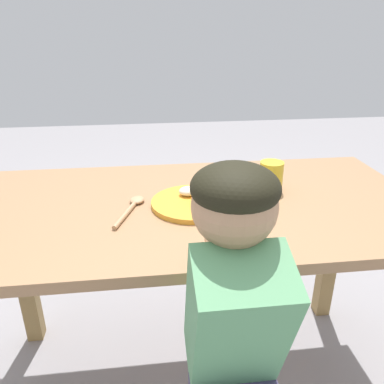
{
  "coord_description": "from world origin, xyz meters",
  "views": [
    {
      "loc": [
        -0.13,
        -1.05,
        1.22
      ],
      "look_at": [
        0.0,
        0.04,
        0.74
      ],
      "focal_mm": 36.05,
      "sensor_mm": 36.0,
      "label": 1
    }
  ],
  "objects_px": {
    "plate": "(197,201)",
    "person": "(233,382)",
    "spoon": "(132,206)",
    "fork": "(249,195)",
    "drinking_cup": "(271,176)"
  },
  "relations": [
    {
      "from": "drinking_cup",
      "to": "person",
      "type": "distance_m",
      "value": 0.65
    },
    {
      "from": "plate",
      "to": "spoon",
      "type": "height_order",
      "value": "plate"
    },
    {
      "from": "drinking_cup",
      "to": "plate",
      "type": "bearing_deg",
      "value": -161.22
    },
    {
      "from": "spoon",
      "to": "plate",
      "type": "bearing_deg",
      "value": -72.04
    },
    {
      "from": "plate",
      "to": "spoon",
      "type": "bearing_deg",
      "value": 178.74
    },
    {
      "from": "plate",
      "to": "spoon",
      "type": "relative_size",
      "value": 1.23
    },
    {
      "from": "plate",
      "to": "fork",
      "type": "distance_m",
      "value": 0.18
    },
    {
      "from": "person",
      "to": "fork",
      "type": "bearing_deg",
      "value": 72.93
    },
    {
      "from": "plate",
      "to": "drinking_cup",
      "type": "xyz_separation_m",
      "value": [
        0.25,
        0.09,
        0.03
      ]
    },
    {
      "from": "fork",
      "to": "spoon",
      "type": "bearing_deg",
      "value": 100.17
    },
    {
      "from": "plate",
      "to": "fork",
      "type": "relative_size",
      "value": 1.19
    },
    {
      "from": "fork",
      "to": "spoon",
      "type": "distance_m",
      "value": 0.37
    },
    {
      "from": "plate",
      "to": "person",
      "type": "distance_m",
      "value": 0.51
    },
    {
      "from": "plate",
      "to": "person",
      "type": "bearing_deg",
      "value": -88.84
    },
    {
      "from": "spoon",
      "to": "person",
      "type": "distance_m",
      "value": 0.55
    }
  ]
}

